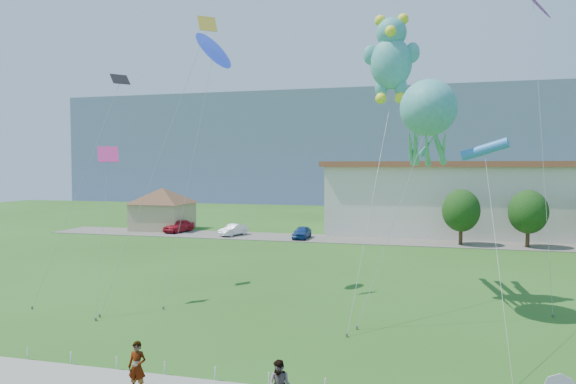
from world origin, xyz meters
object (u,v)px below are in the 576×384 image
(pavilion, at_px, (163,205))
(pedestrian_left, at_px, (137,367))
(parked_car_red, at_px, (179,226))
(octopus_kite, at_px, (428,124))
(teddy_bear_kite, at_px, (391,57))
(parked_car_blue, at_px, (302,232))
(parked_car_silver, at_px, (233,230))

(pavilion, height_order, pedestrian_left, pavilion)
(parked_car_red, bearing_deg, pedestrian_left, -53.46)
(octopus_kite, relative_size, teddy_bear_kite, 0.74)
(pedestrian_left, relative_size, teddy_bear_kite, 0.10)
(teddy_bear_kite, bearing_deg, pedestrian_left, -115.96)
(pavilion, distance_m, parked_car_blue, 18.61)
(pavilion, bearing_deg, parked_car_blue, -11.47)
(parked_car_silver, height_order, octopus_kite, octopus_kite)
(pedestrian_left, distance_m, parked_car_blue, 37.47)
(pavilion, xyz_separation_m, octopus_kite, (30.43, -27.17, 6.96))
(parked_car_red, distance_m, parked_car_blue, 15.07)
(teddy_bear_kite, bearing_deg, octopus_kite, -34.90)
(pavilion, relative_size, parked_car_silver, 2.43)
(teddy_bear_kite, bearing_deg, parked_car_silver, 128.82)
(parked_car_blue, height_order, teddy_bear_kite, teddy_bear_kite)
(pedestrian_left, distance_m, parked_car_red, 42.86)
(parked_car_silver, bearing_deg, octopus_kite, -30.86)
(pedestrian_left, bearing_deg, octopus_kite, 52.16)
(parked_car_silver, relative_size, octopus_kite, 0.31)
(parked_car_silver, distance_m, teddy_bear_kite, 31.82)
(pedestrian_left, height_order, teddy_bear_kite, teddy_bear_kite)
(parked_car_blue, bearing_deg, pedestrian_left, -84.94)
(octopus_kite, bearing_deg, pavilion, 138.24)
(pavilion, bearing_deg, octopus_kite, -41.76)
(pavilion, bearing_deg, pedestrian_left, -63.00)
(pedestrian_left, xyz_separation_m, octopus_kite, (9.53, 13.86, 9.02))
(pedestrian_left, height_order, parked_car_silver, pedestrian_left)
(pavilion, distance_m, octopus_kite, 41.39)
(pavilion, bearing_deg, parked_car_silver, -17.38)
(pavilion, height_order, parked_car_red, pavilion)
(parked_car_blue, bearing_deg, pavilion, 169.30)
(pavilion, relative_size, octopus_kite, 0.76)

